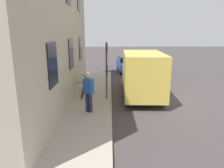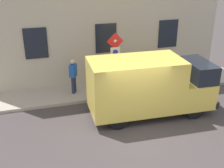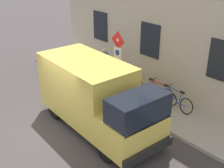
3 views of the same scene
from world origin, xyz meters
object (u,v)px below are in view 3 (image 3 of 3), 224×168
Objects in this scene: sign_post_stacked at (118,59)px; bicycle_red at (161,93)px; delivery_van at (95,95)px; pedestrian at (104,64)px; bicycle_orange at (146,87)px; bicycle_blue at (176,100)px.

bicycle_red is (1.30, -1.31, -1.50)m from sign_post_stacked.
delivery_van is 3.14× the size of pedestrian.
bicycle_red is 0.84m from bicycle_orange.
bicycle_red is 0.99× the size of pedestrian.
bicycle_orange is at bearing 99.93° from delivery_van.
bicycle_blue is (3.20, -1.23, -0.82)m from delivery_van.
delivery_van is 3.33m from bicycle_red.
bicycle_blue is at bearing 179.66° from bicycle_orange.
bicycle_orange is (1.30, -0.48, -1.50)m from sign_post_stacked.
delivery_van reaches higher than bicycle_orange.
pedestrian is at bearing 12.62° from bicycle_blue.
bicycle_red is (3.20, -0.40, -0.82)m from delivery_van.
bicycle_red is at bearing 85.06° from delivery_van.
sign_post_stacked is 2.05m from bicycle_orange.
bicycle_blue is at bearing -58.75° from sign_post_stacked.
bicycle_blue is 1.00× the size of bicycle_red.
pedestrian is at bearing 66.86° from sign_post_stacked.
pedestrian is (-0.51, 4.01, 0.56)m from bicycle_blue.
pedestrian is (2.69, 2.78, -0.26)m from delivery_van.
bicycle_blue is 1.67m from bicycle_orange.
pedestrian is (-0.51, 2.34, 0.56)m from bicycle_orange.
bicycle_orange is 0.99× the size of pedestrian.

